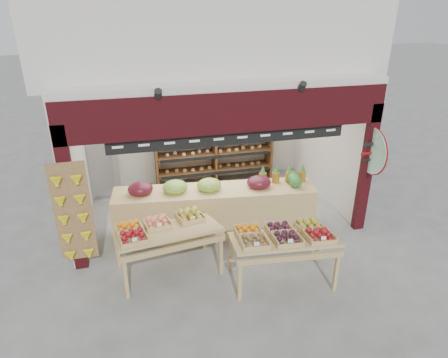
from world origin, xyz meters
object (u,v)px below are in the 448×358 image
cardboard_stack (169,210)px  mid_counter (214,210)px  display_table_left (159,229)px  watermelon_pile (295,213)px  back_shelving (214,139)px  display_table_right (283,237)px  refrigerator (102,162)px

cardboard_stack → mid_counter: bearing=-42.8°
display_table_left → watermelon_pile: (2.95, 1.03, -0.65)m
back_shelving → display_table_right: bearing=-87.1°
cardboard_stack → watermelon_pile: bearing=-15.4°
refrigerator → cardboard_stack: bearing=-40.9°
refrigerator → mid_counter: (2.20, -2.40, -0.30)m
display_table_left → display_table_right: size_ratio=1.04×
refrigerator → watermelon_pile: 4.66m
display_table_right → cardboard_stack: bearing=122.9°
back_shelving → cardboard_stack: bearing=-129.1°
refrigerator → back_shelving: bearing=10.6°
display_table_right → back_shelving: bearing=92.9°
refrigerator → watermelon_pile: (3.98, -2.35, -0.64)m
display_table_right → display_table_left: bearing=159.4°
refrigerator → watermelon_pile: size_ratio=2.35×
cardboard_stack → display_table_left: bearing=-101.1°
back_shelving → display_table_left: (-1.73, -3.45, -0.32)m
display_table_left → watermelon_pile: display_table_left is taller
mid_counter → display_table_left: bearing=-140.2°
refrigerator → display_table_left: bearing=-64.0°
watermelon_pile → refrigerator: bearing=149.5°
cardboard_stack → mid_counter: mid_counter is taller
back_shelving → display_table_right: back_shelving is taller
mid_counter → watermelon_pile: 1.81m
cardboard_stack → back_shelving: bearing=50.9°
cardboard_stack → watermelon_pile: size_ratio=1.37×
back_shelving → watermelon_pile: back_shelving is taller
refrigerator → display_table_left: 3.53m
refrigerator → mid_counter: 3.27m
refrigerator → cardboard_stack: (1.37, -1.63, -0.61)m
back_shelving → refrigerator: 2.78m
mid_counter → refrigerator: bearing=132.6°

